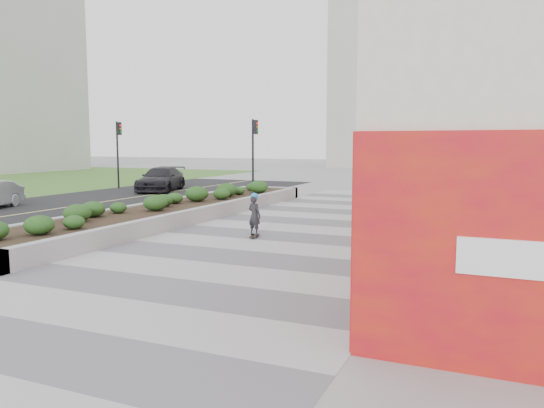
{
  "coord_description": "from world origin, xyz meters",
  "views": [
    {
      "loc": [
        5.77,
        -9.79,
        2.85
      ],
      "look_at": [
        -0.29,
        4.13,
        1.1
      ],
      "focal_mm": 35.0,
      "sensor_mm": 36.0,
      "label": 1
    }
  ],
  "objects_px": {
    "planter": "(176,208)",
    "traffic_signal_near": "(254,145)",
    "skateboarder": "(254,215)",
    "car_dark": "(161,179)",
    "traffic_signal_far": "(118,145)"
  },
  "relations": [
    {
      "from": "planter",
      "to": "traffic_signal_near",
      "type": "height_order",
      "value": "traffic_signal_near"
    },
    {
      "from": "skateboarder",
      "to": "traffic_signal_near",
      "type": "bearing_deg",
      "value": 100.51
    },
    {
      "from": "traffic_signal_near",
      "to": "traffic_signal_far",
      "type": "bearing_deg",
      "value": -176.89
    },
    {
      "from": "skateboarder",
      "to": "car_dark",
      "type": "relative_size",
      "value": 0.28
    },
    {
      "from": "traffic_signal_near",
      "to": "car_dark",
      "type": "relative_size",
      "value": 0.86
    },
    {
      "from": "planter",
      "to": "skateboarder",
      "type": "xyz_separation_m",
      "value": [
        4.47,
        -2.52,
        0.28
      ]
    },
    {
      "from": "traffic_signal_near",
      "to": "traffic_signal_far",
      "type": "relative_size",
      "value": 1.0
    },
    {
      "from": "planter",
      "to": "car_dark",
      "type": "xyz_separation_m",
      "value": [
        -7.42,
        9.51,
        0.29
      ]
    },
    {
      "from": "traffic_signal_near",
      "to": "planter",
      "type": "bearing_deg",
      "value": -80.65
    },
    {
      "from": "traffic_signal_far",
      "to": "traffic_signal_near",
      "type": "bearing_deg",
      "value": 3.11
    },
    {
      "from": "planter",
      "to": "traffic_signal_near",
      "type": "relative_size",
      "value": 4.29
    },
    {
      "from": "traffic_signal_far",
      "to": "skateboarder",
      "type": "bearing_deg",
      "value": -39.1
    },
    {
      "from": "traffic_signal_far",
      "to": "car_dark",
      "type": "height_order",
      "value": "traffic_signal_far"
    },
    {
      "from": "traffic_signal_near",
      "to": "car_dark",
      "type": "bearing_deg",
      "value": -170.15
    },
    {
      "from": "skateboarder",
      "to": "car_dark",
      "type": "distance_m",
      "value": 16.92
    }
  ]
}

